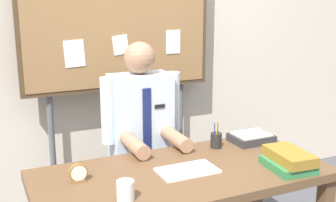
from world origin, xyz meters
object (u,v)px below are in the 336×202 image
object	(u,v)px
pen_holder	(216,140)
book_stack	(289,160)
desk	(182,186)
desk_clock	(78,174)
open_notebook	(187,170)
paper_tray	(251,138)
coffee_mug	(125,191)
bulletin_board	(118,20)
person	(142,151)

from	to	relation	value
pen_holder	book_stack	bearing A→B (deg)	-67.64
desk	desk_clock	bearing A→B (deg)	169.82
open_notebook	paper_tray	bearing A→B (deg)	23.09
desk_clock	pen_holder	distance (m)	0.91
desk_clock	coffee_mug	distance (m)	0.33
desk	book_stack	world-z (taller)	book_stack
bulletin_board	pen_holder	distance (m)	1.12
book_stack	paper_tray	distance (m)	0.46
coffee_mug	desk_clock	bearing A→B (deg)	116.83
book_stack	open_notebook	world-z (taller)	book_stack
coffee_mug	person	bearing A→B (deg)	63.98
desk	open_notebook	size ratio (longest dim) A/B	4.99
book_stack	pen_holder	distance (m)	0.49
open_notebook	pen_holder	world-z (taller)	pen_holder
person	desk_clock	size ratio (longest dim) A/B	14.09
open_notebook	paper_tray	distance (m)	0.65
bulletin_board	paper_tray	distance (m)	1.25
book_stack	pen_holder	bearing A→B (deg)	112.36
open_notebook	coffee_mug	bearing A→B (deg)	-156.79
desk	bulletin_board	world-z (taller)	bulletin_board
person	coffee_mug	xyz separation A→B (m)	(-0.40, -0.81, 0.14)
book_stack	person	bearing A→B (deg)	123.22
coffee_mug	paper_tray	xyz separation A→B (m)	(1.02, 0.43, -0.02)
person	coffee_mug	distance (m)	0.91
desk_clock	paper_tray	bearing A→B (deg)	6.75
desk_clock	bulletin_board	bearing A→B (deg)	59.74
open_notebook	coffee_mug	size ratio (longest dim) A/B	3.32
book_stack	paper_tray	bearing A→B (deg)	80.24
bulletin_board	coffee_mug	distance (m)	1.48
coffee_mug	pen_holder	bearing A→B (deg)	30.18
pen_holder	paper_tray	world-z (taller)	pen_holder
paper_tray	desk_clock	bearing A→B (deg)	-173.25
person	bulletin_board	xyz separation A→B (m)	(-0.00, 0.42, 0.85)
desk_clock	coffee_mug	world-z (taller)	same
person	desk_clock	bearing A→B (deg)	-136.72
desk	bulletin_board	bearing A→B (deg)	90.01
desk_clock	coffee_mug	size ratio (longest dim) A/B	1.01
desk_clock	paper_tray	world-z (taller)	desk_clock
coffee_mug	paper_tray	distance (m)	1.11
desk	pen_holder	distance (m)	0.45
bulletin_board	book_stack	size ratio (longest dim) A/B	6.78
desk	paper_tray	world-z (taller)	paper_tray
book_stack	desk_clock	bearing A→B (deg)	163.82
coffee_mug	desk	bearing A→B (deg)	26.66
person	open_notebook	world-z (taller)	person
book_stack	coffee_mug	bearing A→B (deg)	178.82
bulletin_board	desk_clock	world-z (taller)	bulletin_board
person	open_notebook	xyz separation A→B (m)	(0.02, -0.63, 0.10)
desk	coffee_mug	world-z (taller)	coffee_mug
book_stack	coffee_mug	size ratio (longest dim) A/B	3.15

